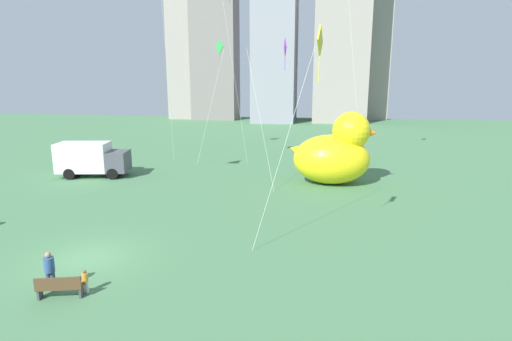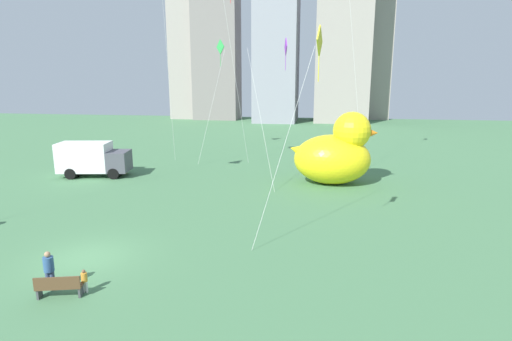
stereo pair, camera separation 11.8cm
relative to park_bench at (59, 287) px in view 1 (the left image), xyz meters
name	(u,v)px [view 1 (the left image)]	position (x,y,z in m)	size (l,w,h in m)	color
ground_plane	(88,259)	(-0.88, 3.37, -0.48)	(140.00, 140.00, 0.00)	#48794F
park_bench	(59,287)	(0.00, 0.00, 0.00)	(1.72, 0.85, 0.90)	brown
person_adult	(50,269)	(-0.71, 0.53, 0.40)	(0.39, 0.39, 1.58)	#38476B
person_child	(85,280)	(0.73, 0.53, 0.04)	(0.23, 0.23, 0.94)	silver
giant_inflatable_duck	(335,153)	(10.70, 18.99, 1.91)	(6.75, 4.33, 5.60)	yellow
box_truck	(92,160)	(-9.17, 18.37, 0.96)	(5.97, 3.21, 2.85)	white
city_skyline	(291,33)	(3.87, 68.50, 15.86)	(42.96, 18.04, 40.24)	#9E938C
kite_green	(219,52)	(0.28, 24.83, 9.83)	(2.84, 2.85, 11.42)	silver
kite_yellow	(317,51)	(9.18, 5.72, 8.72)	(3.02, 3.53, 10.24)	silver
kite_purple	(283,53)	(6.63, 18.71, 9.38)	(3.14, 3.61, 10.95)	silver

